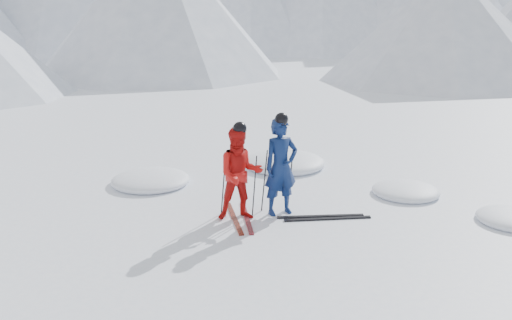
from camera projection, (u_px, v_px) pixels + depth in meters
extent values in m
plane|color=white|center=(354.00, 217.00, 10.58)|extent=(160.00, 160.00, 0.00)
cone|color=#B2BCD1|center=(444.00, 23.00, 30.57)|extent=(14.00, 14.00, 6.50)
cone|color=#B2BCD1|center=(158.00, 1.00, 33.55)|extent=(16.00, 16.00, 9.00)
imported|color=#0C1D4B|center=(281.00, 167.00, 10.52)|extent=(0.80, 0.63, 1.92)
imported|color=#B9110E|center=(240.00, 174.00, 10.27)|extent=(0.88, 0.68, 1.80)
cylinder|color=black|center=(264.00, 181.00, 10.71)|extent=(0.13, 0.09, 1.28)
cylinder|color=black|center=(290.00, 178.00, 10.88)|extent=(0.13, 0.08, 1.28)
cylinder|color=black|center=(223.00, 186.00, 10.54)|extent=(0.12, 0.10, 1.20)
cylinder|color=black|center=(255.00, 186.00, 10.53)|extent=(0.12, 0.08, 1.20)
cube|color=black|center=(234.00, 218.00, 10.48)|extent=(0.15, 1.70, 0.03)
cube|color=black|center=(247.00, 217.00, 10.52)|extent=(0.15, 1.70, 0.03)
cube|color=black|center=(321.00, 216.00, 10.57)|extent=(1.70, 0.22, 0.03)
cube|color=black|center=(328.00, 219.00, 10.44)|extent=(1.70, 0.16, 0.03)
ellipsoid|color=white|center=(151.00, 184.00, 12.62)|extent=(1.82, 1.82, 0.40)
ellipsoid|color=white|center=(405.00, 194.00, 11.90)|extent=(1.47, 1.47, 0.32)
ellipsoid|color=white|center=(284.00, 166.00, 14.04)|extent=(2.11, 2.11, 0.47)
ellipsoid|color=white|center=(512.00, 222.00, 10.33)|extent=(1.33, 1.33, 0.29)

